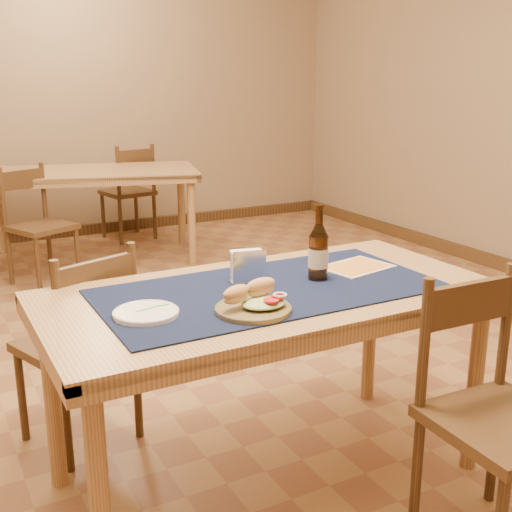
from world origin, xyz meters
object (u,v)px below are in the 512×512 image
chair_main_near (494,412)px  napkin_holder (248,267)px  beer_bottle (318,252)px  main_table (269,312)px  back_table (89,180)px  chair_main_far (81,343)px  sandwich_plate (255,303)px

chair_main_near → napkin_holder: bearing=122.9°
chair_main_near → beer_bottle: (-0.24, 0.65, 0.40)m
main_table → chair_main_near: bearing=-54.5°
back_table → chair_main_far: 2.91m
back_table → napkin_holder: bearing=-94.1°
sandwich_plate → napkin_holder: bearing=66.3°
beer_bottle → napkin_holder: size_ratio=1.99×
chair_main_near → napkin_holder: 0.95m
main_table → back_table: 3.38m
sandwich_plate → napkin_holder: size_ratio=1.75×
back_table → beer_bottle: 3.36m
main_table → napkin_holder: napkin_holder is taller
main_table → chair_main_near: (0.45, -0.64, -0.21)m
back_table → napkin_holder: size_ratio=13.47×
main_table → chair_main_near: chair_main_near is taller
chair_main_near → napkin_holder: chair_main_near is taller
main_table → chair_main_far: 0.82m
main_table → beer_bottle: size_ratio=5.71×
sandwich_plate → beer_bottle: bearing=27.3°
main_table → beer_bottle: (0.21, 0.01, 0.19)m
back_table → main_table: bearing=-93.5°
back_table → napkin_holder: napkin_holder is taller
chair_main_near → beer_bottle: size_ratio=3.17×
back_table → sandwich_plate: sandwich_plate is taller
chair_main_near → sandwich_plate: size_ratio=3.59×
chair_main_near → sandwich_plate: 0.83m
napkin_holder → back_table: bearing=85.9°
beer_bottle → main_table: bearing=-176.9°
back_table → sandwich_plate: 3.57m
chair_main_near → main_table: bearing=125.5°
chair_main_far → chair_main_near: bearing=-50.1°
chair_main_near → back_table: bearing=93.6°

